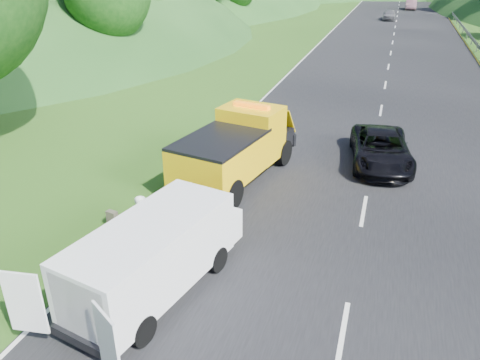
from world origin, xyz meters
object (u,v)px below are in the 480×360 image
(woman, at_px, (147,251))
(white_van, at_px, (156,253))
(passing_suv, at_px, (379,164))
(child, at_px, (148,256))
(suitcase, at_px, (112,219))
(tow_truck, at_px, (237,147))

(woman, bearing_deg, white_van, -159.31)
(woman, bearing_deg, passing_suv, -52.34)
(woman, height_order, child, woman)
(white_van, relative_size, passing_suv, 1.26)
(white_van, distance_m, suitcase, 3.82)
(tow_truck, height_order, woman, tow_truck)
(tow_truck, height_order, passing_suv, tow_truck)
(white_van, bearing_deg, woman, 139.19)
(child, bearing_deg, woman, 169.96)
(child, xyz_separation_m, suitcase, (-1.81, 1.10, 0.28))
(woman, distance_m, passing_suv, 10.55)
(suitcase, bearing_deg, passing_suv, 44.68)
(tow_truck, distance_m, woman, 5.78)
(passing_suv, bearing_deg, suitcase, -143.30)
(woman, xyz_separation_m, suitcase, (-1.66, 0.87, 0.28))
(white_van, height_order, woman, white_van)
(woman, bearing_deg, child, -163.47)
(child, height_order, suitcase, suitcase)
(tow_truck, bearing_deg, passing_suv, 41.29)
(tow_truck, height_order, child, tow_truck)
(tow_truck, xyz_separation_m, passing_suv, (5.18, 3.03, -1.31))
(woman, height_order, passing_suv, woman)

